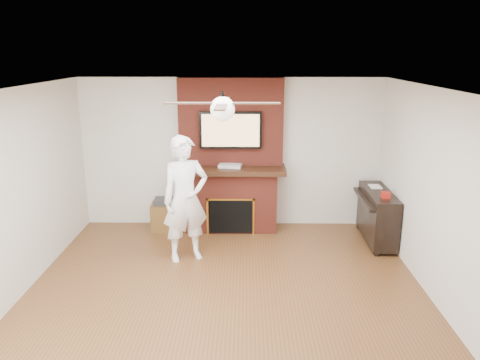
{
  "coord_description": "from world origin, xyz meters",
  "views": [
    {
      "loc": [
        0.25,
        -4.92,
        2.91
      ],
      "look_at": [
        0.17,
        0.9,
        1.3
      ],
      "focal_mm": 35.0,
      "sensor_mm": 36.0,
      "label": 1
    }
  ],
  "objects_px": {
    "fireplace": "(231,171)",
    "piano": "(377,215)",
    "side_table": "(166,215)",
    "person": "(185,199)"
  },
  "relations": [
    {
      "from": "person",
      "to": "side_table",
      "type": "distance_m",
      "value": 1.43
    },
    {
      "from": "fireplace",
      "to": "person",
      "type": "xyz_separation_m",
      "value": [
        -0.6,
        -1.24,
        -0.09
      ]
    },
    {
      "from": "side_table",
      "to": "piano",
      "type": "height_order",
      "value": "piano"
    },
    {
      "from": "fireplace",
      "to": "person",
      "type": "distance_m",
      "value": 1.38
    },
    {
      "from": "piano",
      "to": "fireplace",
      "type": "bearing_deg",
      "value": 167.98
    },
    {
      "from": "fireplace",
      "to": "piano",
      "type": "height_order",
      "value": "fireplace"
    },
    {
      "from": "person",
      "to": "piano",
      "type": "xyz_separation_m",
      "value": [
        2.9,
        0.69,
        -0.46
      ]
    },
    {
      "from": "person",
      "to": "side_table",
      "type": "relative_size",
      "value": 3.4
    },
    {
      "from": "person",
      "to": "fireplace",
      "type": "bearing_deg",
      "value": 40.01
    },
    {
      "from": "person",
      "to": "side_table",
      "type": "bearing_deg",
      "value": 89.0
    }
  ]
}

